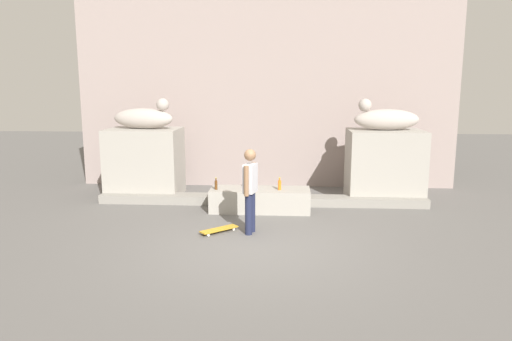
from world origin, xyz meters
The scene contains 14 objects.
ground_plane centered at (0.00, 0.00, 0.00)m, with size 40.00×40.00×0.00m, color #605E5B.
facade_wall centered at (0.00, 5.55, 3.05)m, with size 10.54×0.60×6.09m, color gray.
pedestal_left centered at (-3.06, 3.86, 0.88)m, with size 1.83×1.33×1.76m, color #A39E93.
pedestal_right centered at (3.06, 3.86, 0.88)m, with size 1.83×1.33×1.76m, color #A39E93.
statue_reclining_left centered at (-3.02, 3.85, 2.04)m, with size 1.67×0.83×0.78m.
statue_reclining_right centered at (3.02, 3.85, 2.04)m, with size 1.63×0.66×0.78m.
ledge_block centered at (0.00, 2.56, 0.26)m, with size 2.28×0.81×0.52m, color #A39E93.
skater centered at (-0.10, 0.89, 0.92)m, with size 0.28×0.53×1.67m.
skateboard centered at (-0.72, 0.88, 0.06)m, with size 0.73×0.68×0.08m.
bottle_brown centered at (-1.00, 2.41, 0.63)m, with size 0.06×0.06×0.28m.
bottle_blue centered at (-0.13, 2.53, 0.62)m, with size 0.07×0.07×0.25m.
bottle_orange centered at (0.45, 2.47, 0.64)m, with size 0.07×0.07×0.29m.
bottle_red centered at (-0.35, 2.73, 0.65)m, with size 0.07×0.07×0.32m.
stair_step centered at (0.00, 3.17, 0.11)m, with size 7.94×0.50×0.21m, color gray.
Camera 1 is at (0.58, -8.14, 2.92)m, focal length 33.57 mm.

